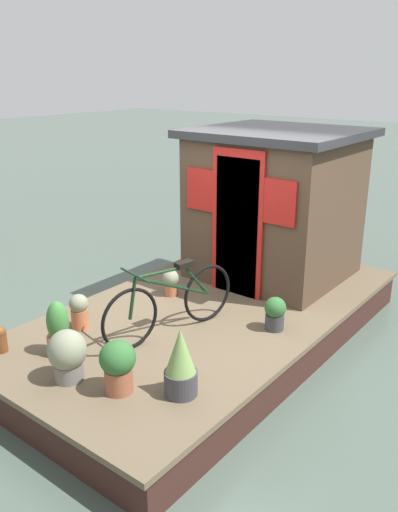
# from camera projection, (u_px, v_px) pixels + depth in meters

# --- Properties ---
(ground_plane) EXTENTS (60.00, 60.00, 0.00)m
(ground_plane) POSITION_uv_depth(u_px,v_px,m) (209.00, 340.00, 6.38)
(ground_plane) COLOR #47564C
(houseboat_deck) EXTENTS (5.07, 2.72, 0.44)m
(houseboat_deck) POSITION_uv_depth(u_px,v_px,m) (209.00, 324.00, 6.31)
(houseboat_deck) COLOR brown
(houseboat_deck) RESTS_ON ground_plane
(houseboat_cabin) EXTENTS (1.93, 2.03, 1.95)m
(houseboat_cabin) POSITION_uv_depth(u_px,v_px,m) (275.00, 204.00, 6.97)
(houseboat_cabin) COLOR #4C3828
(houseboat_cabin) RESTS_ON houseboat_deck
(bicycle) EXTENTS (1.64, 0.53, 0.79)m
(bicycle) POSITION_uv_depth(u_px,v_px,m) (171.00, 302.00, 5.50)
(bicycle) COLOR black
(bicycle) RESTS_ON houseboat_deck
(potted_plant_sage) EXTENTS (0.24, 0.24, 0.56)m
(potted_plant_sage) POSITION_uv_depth(u_px,v_px,m) (58.00, 330.00, 5.15)
(potted_plant_sage) COLOR #B2603D
(potted_plant_sage) RESTS_ON houseboat_deck
(potted_plant_fern) EXTENTS (0.32, 0.32, 0.48)m
(potted_plant_fern) POSITION_uv_depth(u_px,v_px,m) (118.00, 365.00, 4.52)
(potted_plant_fern) COLOR #935138
(potted_plant_fern) RESTS_ON houseboat_deck
(potted_plant_mint) EXTENTS (0.21, 0.21, 0.39)m
(potted_plant_mint) POSITION_uv_depth(u_px,v_px,m) (79.00, 311.00, 5.68)
(potted_plant_mint) COLOR #B2603D
(potted_plant_mint) RESTS_ON houseboat_deck
(potted_plant_thyme) EXTENTS (0.29, 0.29, 0.62)m
(potted_plant_thyme) POSITION_uv_depth(u_px,v_px,m) (181.00, 364.00, 4.48)
(potted_plant_thyme) COLOR #38383D
(potted_plant_thyme) RESTS_ON houseboat_deck
(potted_plant_geranium) EXTENTS (0.23, 0.23, 0.37)m
(potted_plant_geranium) POSITION_uv_depth(u_px,v_px,m) (275.00, 313.00, 5.65)
(potted_plant_geranium) COLOR #38383D
(potted_plant_geranium) RESTS_ON houseboat_deck
(potted_plant_succulent) EXTENTS (0.21, 0.21, 0.33)m
(potted_plant_succulent) POSITION_uv_depth(u_px,v_px,m) (171.00, 282.00, 6.53)
(potted_plant_succulent) COLOR #B2603D
(potted_plant_succulent) RESTS_ON houseboat_deck
(potted_plant_lavender) EXTENTS (0.35, 0.35, 0.49)m
(potted_plant_lavender) POSITION_uv_depth(u_px,v_px,m) (67.00, 354.00, 4.70)
(potted_plant_lavender) COLOR slate
(potted_plant_lavender) RESTS_ON houseboat_deck
(mooring_bollard) EXTENTS (0.13, 0.13, 0.28)m
(mooring_bollard) POSITION_uv_depth(u_px,v_px,m) (0.00, 338.00, 5.22)
(mooring_bollard) COLOR brown
(mooring_bollard) RESTS_ON houseboat_deck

